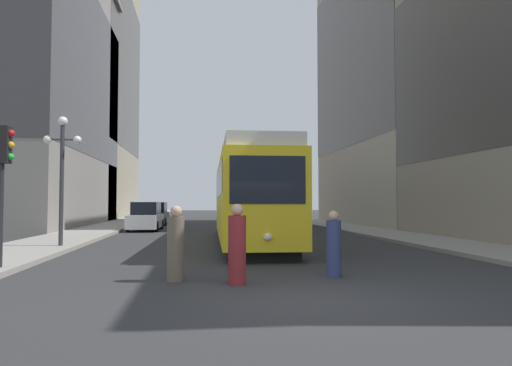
{
  "coord_description": "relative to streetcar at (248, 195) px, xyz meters",
  "views": [
    {
      "loc": [
        -2.06,
        -8.19,
        1.78
      ],
      "look_at": [
        0.06,
        8.18,
        2.49
      ],
      "focal_mm": 32.25,
      "sensor_mm": 36.0,
      "label": 1
    }
  ],
  "objects": [
    {
      "name": "pedestrian_crossing_far",
      "position": [
        1.02,
        -9.34,
        -1.36
      ],
      "size": [
        0.36,
        0.36,
        1.59
      ],
      "rotation": [
        0.0,
        0.0,
        1.48
      ],
      "color": "navy",
      "rests_on": "ground"
    },
    {
      "name": "sidewalk_right",
      "position": [
        8.02,
        28.09,
        -2.03
      ],
      "size": [
        3.26,
        120.0,
        0.15
      ],
      "primitive_type": "cube",
      "color": "gray",
      "rests_on": "ground"
    },
    {
      "name": "traffic_light_near_left",
      "position": [
        -7.16,
        -7.7,
        0.8
      ],
      "size": [
        0.47,
        0.36,
        3.58
      ],
      "color": "#232328",
      "rests_on": "sidewalk_left"
    },
    {
      "name": "sidewalk_left",
      "position": [
        -8.41,
        28.09,
        -2.03
      ],
      "size": [
        3.26,
        120.0,
        0.15
      ],
      "primitive_type": "cube",
      "color": "gray",
      "rests_on": "ground"
    },
    {
      "name": "building_left_corner",
      "position": [
        -16.67,
        15.81,
        8.88
      ],
      "size": [
        13.87,
        21.56,
        21.35
      ],
      "color": "gray",
      "rests_on": "ground"
    },
    {
      "name": "parked_car_left_mid",
      "position": [
        -5.48,
        10.21,
        -1.26
      ],
      "size": [
        1.99,
        5.03,
        1.82
      ],
      "rotation": [
        0.0,
        0.0,
        -0.03
      ],
      "color": "black",
      "rests_on": "ground"
    },
    {
      "name": "ground_plane",
      "position": [
        -0.19,
        -11.91,
        -2.1
      ],
      "size": [
        200.0,
        200.0,
        0.0
      ],
      "primitive_type": "plane",
      "color": "#303033"
    },
    {
      "name": "pedestrian_crossing_near",
      "position": [
        -1.37,
        -10.04,
        -1.28
      ],
      "size": [
        0.39,
        0.39,
        1.76
      ],
      "rotation": [
        0.0,
        0.0,
        1.74
      ],
      "color": "maroon",
      "rests_on": "ground"
    },
    {
      "name": "building_right_midblock",
      "position": [
        14.72,
        15.03,
        11.03
      ],
      "size": [
        10.75,
        18.39,
        25.49
      ],
      "color": "#B2A893",
      "rests_on": "ground"
    },
    {
      "name": "transit_bus",
      "position": [
        2.94,
        12.59,
        -0.15
      ],
      "size": [
        2.59,
        12.25,
        3.45
      ],
      "rotation": [
        0.0,
        0.0,
        -0.0
      ],
      "color": "black",
      "rests_on": "ground"
    },
    {
      "name": "parked_car_left_near",
      "position": [
        -5.48,
        17.03,
        -1.26
      ],
      "size": [
        2.0,
        4.44,
        1.82
      ],
      "rotation": [
        0.0,
        0.0,
        -0.03
      ],
      "color": "black",
      "rests_on": "ground"
    },
    {
      "name": "pedestrian_on_sidewalk",
      "position": [
        -2.72,
        -9.45,
        -1.3
      ],
      "size": [
        0.38,
        0.38,
        1.72
      ],
      "rotation": [
        0.0,
        0.0,
        3.98
      ],
      "color": "#6B5B4C",
      "rests_on": "ground"
    },
    {
      "name": "lamp_post_left_near",
      "position": [
        -7.38,
        -1.74,
        1.34
      ],
      "size": [
        1.41,
        0.36,
        4.95
      ],
      "color": "#333338",
      "rests_on": "sidewalk_left"
    },
    {
      "name": "streetcar",
      "position": [
        0.0,
        0.0,
        0.0
      ],
      "size": [
        3.05,
        14.25,
        3.89
      ],
      "rotation": [
        0.0,
        0.0,
        -0.03
      ],
      "color": "black",
      "rests_on": "ground"
    },
    {
      "name": "building_left_midblock",
      "position": [
        -17.29,
        32.48,
        13.93
      ],
      "size": [
        15.11,
        21.56,
        31.08
      ],
      "color": "gray",
      "rests_on": "ground"
    }
  ]
}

